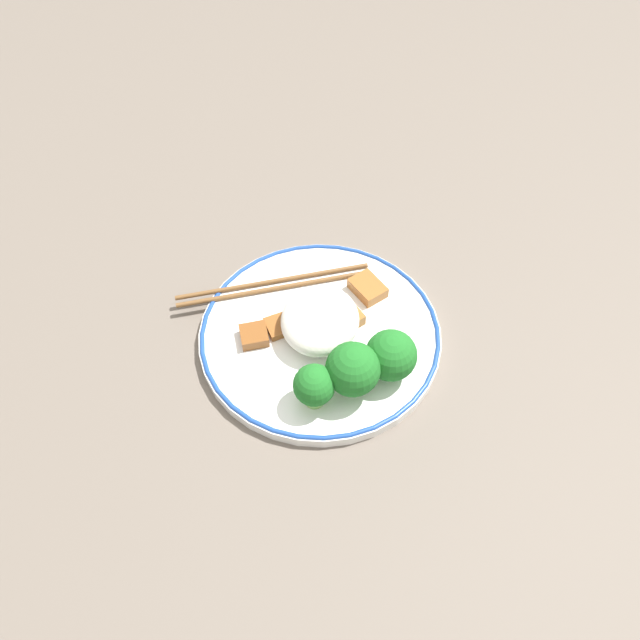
# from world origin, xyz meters

# --- Properties ---
(ground_plane) EXTENTS (3.00, 3.00, 0.00)m
(ground_plane) POSITION_xyz_m (0.00, 0.00, 0.00)
(ground_plane) COLOR #665B51
(plate) EXTENTS (0.26, 0.26, 0.01)m
(plate) POSITION_xyz_m (0.00, 0.00, 0.01)
(plate) COLOR white
(plate) RESTS_ON ground_plane
(rice_mound) EXTENTS (0.09, 0.08, 0.04)m
(rice_mound) POSITION_xyz_m (0.00, 0.00, 0.03)
(rice_mound) COLOR white
(rice_mound) RESTS_ON plate
(broccoli_back_left) EXTENTS (0.04, 0.04, 0.05)m
(broccoli_back_left) POSITION_xyz_m (-0.08, -0.01, 0.04)
(broccoli_back_left) COLOR #7FB756
(broccoli_back_left) RESTS_ON plate
(broccoli_back_center) EXTENTS (0.05, 0.05, 0.06)m
(broccoli_back_center) POSITION_xyz_m (-0.06, -0.04, 0.05)
(broccoli_back_center) COLOR #7FB756
(broccoli_back_center) RESTS_ON plate
(broccoli_back_right) EXTENTS (0.05, 0.05, 0.06)m
(broccoli_back_right) POSITION_xyz_m (-0.04, -0.08, 0.04)
(broccoli_back_right) COLOR #7FB756
(broccoli_back_right) RESTS_ON plate
(meat_near_front) EXTENTS (0.05, 0.05, 0.01)m
(meat_near_front) POSITION_xyz_m (0.06, -0.04, 0.02)
(meat_near_front) COLOR #995B28
(meat_near_front) RESTS_ON plate
(meat_near_left) EXTENTS (0.04, 0.04, 0.01)m
(meat_near_left) POSITION_xyz_m (-0.02, 0.07, 0.02)
(meat_near_left) COLOR brown
(meat_near_left) RESTS_ON plate
(meat_near_right) EXTENTS (0.04, 0.04, 0.01)m
(meat_near_right) POSITION_xyz_m (0.02, -0.03, 0.02)
(meat_near_right) COLOR #995B28
(meat_near_right) RESTS_ON plate
(meat_near_back) EXTENTS (0.04, 0.05, 0.01)m
(meat_near_back) POSITION_xyz_m (0.00, 0.04, 0.02)
(meat_near_back) COLOR brown
(meat_near_back) RESTS_ON plate
(chopsticks) EXTENTS (0.10, 0.21, 0.01)m
(chopsticks) POSITION_xyz_m (0.05, 0.06, 0.01)
(chopsticks) COLOR brown
(chopsticks) RESTS_ON plate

